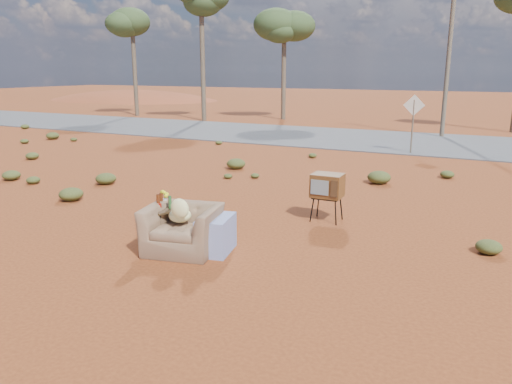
% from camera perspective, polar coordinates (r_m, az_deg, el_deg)
% --- Properties ---
extents(ground, '(140.00, 140.00, 0.00)m').
position_cam_1_polar(ground, '(9.07, -5.19, -6.17)').
color(ground, brown).
rests_on(ground, ground).
extents(highway, '(140.00, 7.00, 0.04)m').
position_cam_1_polar(highway, '(22.90, 14.76, 5.70)').
color(highway, '#565659').
rests_on(highway, ground).
extents(dirt_mound, '(26.00, 18.00, 2.00)m').
position_cam_1_polar(dirt_mound, '(53.85, -13.89, 10.19)').
color(dirt_mound, brown).
rests_on(dirt_mound, ground).
extents(armchair, '(1.56, 1.20, 1.08)m').
position_cam_1_polar(armchair, '(8.71, -7.74, -3.60)').
color(armchair, brown).
rests_on(armchair, ground).
extents(tv_unit, '(0.63, 0.51, 1.00)m').
position_cam_1_polar(tv_unit, '(10.40, 8.16, 0.66)').
color(tv_unit, black).
rests_on(tv_unit, ground).
extents(side_table, '(0.60, 0.60, 0.96)m').
position_cam_1_polar(side_table, '(9.09, -10.57, -1.67)').
color(side_table, '#372614').
rests_on(side_table, ground).
extents(rusty_bar, '(1.11, 1.06, 0.04)m').
position_cam_1_polar(rusty_bar, '(9.29, -12.74, -5.85)').
color(rusty_bar, '#512A15').
rests_on(rusty_bar, ground).
extents(road_sign, '(0.78, 0.06, 2.19)m').
position_cam_1_polar(road_sign, '(19.54, 17.55, 8.56)').
color(road_sign, brown).
rests_on(road_sign, ground).
extents(eucalyptus_far_left, '(3.20, 3.20, 7.10)m').
position_cam_1_polar(eucalyptus_far_left, '(35.44, -13.98, 18.10)').
color(eucalyptus_far_left, brown).
rests_on(eucalyptus_far_left, ground).
extents(eucalyptus_left, '(3.20, 3.20, 8.10)m').
position_cam_1_polar(eucalyptus_left, '(31.23, -6.29, 20.83)').
color(eucalyptus_left, brown).
rests_on(eucalyptus_left, ground).
extents(eucalyptus_near_left, '(3.20, 3.20, 6.60)m').
position_cam_1_polar(eucalyptus_near_left, '(31.88, 3.25, 18.09)').
color(eucalyptus_near_left, brown).
rests_on(eucalyptus_near_left, ground).
extents(utility_pole_center, '(1.40, 0.20, 8.00)m').
position_cam_1_polar(utility_pole_center, '(24.89, 21.26, 15.39)').
color(utility_pole_center, brown).
rests_on(utility_pole_center, ground).
extents(scrub_patch, '(17.49, 8.07, 0.33)m').
position_cam_1_polar(scrub_patch, '(13.14, 1.70, 0.86)').
color(scrub_patch, '#4E5525').
rests_on(scrub_patch, ground).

